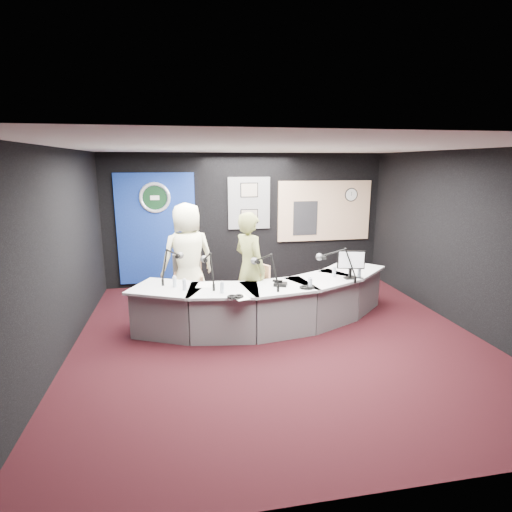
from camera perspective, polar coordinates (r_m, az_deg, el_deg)
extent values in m
plane|color=black|center=(6.20, 3.23, -11.56)|extent=(6.00, 6.00, 0.00)
cube|color=silver|center=(5.64, 3.60, 15.27)|extent=(6.00, 6.00, 0.02)
cube|color=black|center=(8.66, -1.35, 5.26)|extent=(6.00, 0.02, 2.80)
cube|color=black|center=(3.06, 17.15, -10.38)|extent=(6.00, 0.02, 2.80)
cube|color=black|center=(5.83, -26.57, -0.03)|extent=(0.02, 6.00, 2.80)
cube|color=black|center=(7.09, 27.68, 1.98)|extent=(0.02, 6.00, 2.80)
cube|color=navy|center=(8.56, -14.00, 3.76)|extent=(1.60, 0.05, 2.30)
torus|color=silver|center=(8.44, -14.26, 8.07)|extent=(0.63, 0.07, 0.63)
cylinder|color=black|center=(8.45, -14.25, 8.08)|extent=(0.48, 0.01, 0.48)
cube|color=slate|center=(8.59, -1.00, 7.55)|extent=(0.90, 0.04, 1.10)
cube|color=gray|center=(8.54, -0.97, 9.40)|extent=(0.34, 0.02, 0.27)
cube|color=gray|center=(8.60, -0.95, 5.67)|extent=(0.34, 0.02, 0.27)
cube|color=tan|center=(9.05, 9.75, 6.37)|extent=(2.12, 0.06, 1.32)
cube|color=#FFD6A1|center=(9.04, 9.78, 6.37)|extent=(2.00, 0.02, 1.20)
cube|color=black|center=(8.90, 7.05, 5.38)|extent=(0.55, 0.02, 0.75)
cylinder|color=white|center=(9.21, 13.45, 8.51)|extent=(0.28, 0.01, 0.28)
cube|color=slate|center=(7.47, -9.82, -2.33)|extent=(0.50, 0.10, 0.70)
imported|color=#EFEDBF|center=(7.14, -9.73, -0.19)|extent=(1.08, 0.86, 1.93)
imported|color=olive|center=(6.51, -0.90, -1.72)|extent=(0.71, 0.80, 1.84)
cube|color=black|center=(6.61, 13.39, -0.50)|extent=(0.41, 0.13, 0.28)
cube|color=black|center=(6.15, 3.52, -4.03)|extent=(0.24, 0.22, 0.05)
torus|color=black|center=(6.07, 7.30, -4.43)|extent=(0.22, 0.22, 0.04)
torus|color=black|center=(5.61, -2.97, -5.80)|extent=(0.22, 0.22, 0.04)
cube|color=white|center=(6.23, -7.38, -4.11)|extent=(0.28, 0.35, 0.00)
cube|color=white|center=(5.63, -2.17, -5.91)|extent=(0.26, 0.31, 0.00)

